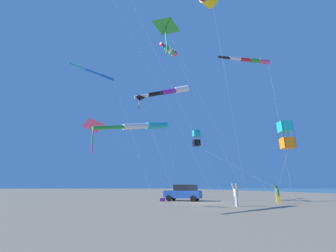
{
  "coord_description": "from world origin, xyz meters",
  "views": [
    {
      "loc": [
        6.45,
        23.23,
        1.52
      ],
      "look_at": [
        4.04,
        3.53,
        7.34
      ],
      "focal_mm": 22.48,
      "sensor_mm": 36.0,
      "label": 1
    }
  ],
  "objects": [
    {
      "name": "ground_plane",
      "position": [
        0.0,
        0.0,
        0.0
      ],
      "size": [
        600.0,
        600.0,
        0.0
      ],
      "primitive_type": "plane",
      "color": "gray"
    },
    {
      "name": "parked_car",
      "position": [
        1.41,
        -2.64,
        0.95
      ],
      "size": [
        4.67,
        3.58,
        1.85
      ],
      "color": "#1E479E",
      "rests_on": "ground_plane"
    },
    {
      "name": "cooler_box",
      "position": [
        4.0,
        -2.15,
        0.21
      ],
      "size": [
        0.62,
        0.42,
        0.42
      ],
      "color": "purple",
      "rests_on": "ground_plane"
    },
    {
      "name": "person_adult_flyer",
      "position": [
        -1.62,
        5.15,
        1.0
      ],
      "size": [
        0.64,
        0.66,
        1.83
      ],
      "color": "silver",
      "rests_on": "ground_plane"
    },
    {
      "name": "person_child_green_jacket",
      "position": [
        -7.31,
        2.32,
        1.01
      ],
      "size": [
        0.63,
        0.54,
        1.86
      ],
      "color": "gold",
      "rests_on": "ground_plane"
    },
    {
      "name": "kite_delta_teal_far_right",
      "position": [
        4.96,
        9.83,
        13.48
      ],
      "size": [
        10.94,
        8.75,
        13.86
      ],
      "color": "green",
      "rests_on": "ground_plane"
    },
    {
      "name": "kite_windsock_blue_topmost",
      "position": [
        -5.6,
        3.68,
        15.43
      ],
      "size": [
        9.0,
        4.33,
        16.2
      ],
      "color": "#EF4C93",
      "rests_on": "ground_plane"
    },
    {
      "name": "kite_windsock_striped_overhead",
      "position": [
        13.5,
        -6.93,
        18.38
      ],
      "size": [
        12.36,
        5.72,
        18.59
      ],
      "color": "blue",
      "rests_on": "ground_plane"
    },
    {
      "name": "kite_delta_black_fish_shape",
      "position": [
        7.0,
        -1.16,
        12.22
      ],
      "size": [
        5.16,
        0.95,
        12.52
      ],
      "color": "black",
      "rests_on": "ground_plane"
    },
    {
      "name": "kite_windsock_magenta_far_left",
      "position": [
        6.22,
        6.41,
        6.44
      ],
      "size": [
        8.36,
        14.61,
        7.4
      ],
      "color": "#1EB7C6",
      "rests_on": "ground_plane"
    },
    {
      "name": "kite_windsock_rainbow_low_near",
      "position": [
        3.12,
        -1.86,
        13.72
      ],
      "size": [
        16.34,
        2.51,
        14.87
      ],
      "color": "white",
      "rests_on": "ground_plane"
    },
    {
      "name": "kite_box_white_trailing",
      "position": [
        -0.43,
        -2.75,
        7.67
      ],
      "size": [
        9.12,
        7.11,
        8.71
      ],
      "color": "#1EB7C6",
      "rests_on": "ground_plane"
    },
    {
      "name": "kite_delta_checkered_midright",
      "position": [
        10.78,
        4.68,
        6.73
      ],
      "size": [
        13.06,
        10.77,
        7.26
      ],
      "color": "#EF4C93",
      "rests_on": "ground_plane"
    },
    {
      "name": "kite_windsock_long_streamer_right",
      "position": [
        3.08,
        -1.65,
        19.83
      ],
      "size": [
        10.25,
        2.45,
        20.25
      ],
      "color": "#EF4C93",
      "rests_on": "ground_plane"
    },
    {
      "name": "kite_box_purple_drifting",
      "position": [
        -4.01,
        9.35,
        5.25
      ],
      "size": [
        3.42,
        7.59,
        6.27
      ],
      "color": "#1EB7C6",
      "rests_on": "ground_plane"
    }
  ]
}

